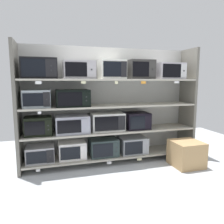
# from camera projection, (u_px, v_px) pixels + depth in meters

# --- Properties ---
(ground) EXTENTS (7.06, 6.00, 0.02)m
(ground) POSITION_uv_depth(u_px,v_px,m) (132.00, 187.00, 3.01)
(ground) COLOR #B2B7BC
(back_panel) EXTENTS (3.26, 0.04, 2.08)m
(back_panel) POSITION_uv_depth(u_px,v_px,m) (108.00, 104.00, 4.07)
(back_panel) COLOR #B2B2AD
(back_panel) RESTS_ON ground
(upright_left) EXTENTS (0.05, 0.51, 2.08)m
(upright_left) POSITION_uv_depth(u_px,v_px,m) (17.00, 108.00, 3.38)
(upright_left) COLOR #68645B
(upright_left) RESTS_ON ground
(upright_right) EXTENTS (0.05, 0.51, 2.08)m
(upright_right) POSITION_uv_depth(u_px,v_px,m) (187.00, 103.00, 4.25)
(upright_right) COLOR #68645B
(upright_right) RESTS_ON ground
(shelf_0) EXTENTS (3.06, 0.51, 0.03)m
(shelf_0) POSITION_uv_depth(u_px,v_px,m) (112.00, 155.00, 3.94)
(shelf_0) COLOR #ADA899
(shelf_0) RESTS_ON ground
(microwave_0) EXTENTS (0.45, 0.38, 0.26)m
(microwave_0) POSITION_uv_depth(u_px,v_px,m) (40.00, 154.00, 3.57)
(microwave_0) COLOR #9F9EA4
(microwave_0) RESTS_ON shelf_0
(microwave_1) EXTENTS (0.46, 0.35, 0.29)m
(microwave_1) POSITION_uv_depth(u_px,v_px,m) (72.00, 150.00, 3.72)
(microwave_1) COLOR silver
(microwave_1) RESTS_ON shelf_0
(microwave_2) EXTENTS (0.50, 0.42, 0.31)m
(microwave_2) POSITION_uv_depth(u_px,v_px,m) (103.00, 147.00, 3.87)
(microwave_2) COLOR #273434
(microwave_2) RESTS_ON shelf_0
(microwave_3) EXTENTS (0.49, 0.41, 0.29)m
(microwave_3) POSITION_uv_depth(u_px,v_px,m) (133.00, 145.00, 4.03)
(microwave_3) COLOR #969BA2
(microwave_3) RESTS_ON shelf_0
(price_tag_0) EXTENTS (0.06, 0.00, 0.04)m
(price_tag_0) POSITION_uv_depth(u_px,v_px,m) (38.00, 170.00, 3.35)
(price_tag_0) COLOR white
(price_tag_1) EXTENTS (0.08, 0.00, 0.04)m
(price_tag_1) POSITION_uv_depth(u_px,v_px,m) (109.00, 163.00, 3.67)
(price_tag_1) COLOR white
(price_tag_2) EXTENTS (0.09, 0.00, 0.04)m
(price_tag_2) POSITION_uv_depth(u_px,v_px,m) (139.00, 159.00, 3.82)
(price_tag_2) COLOR beige
(shelf_1) EXTENTS (3.06, 0.51, 0.03)m
(shelf_1) POSITION_uv_depth(u_px,v_px,m) (112.00, 131.00, 3.88)
(shelf_1) COLOR #ADA899
(microwave_4) EXTENTS (0.43, 0.38, 0.30)m
(microwave_4) POSITION_uv_depth(u_px,v_px,m) (38.00, 126.00, 3.50)
(microwave_4) COLOR black
(microwave_4) RESTS_ON shelf_1
(microwave_5) EXTENTS (0.56, 0.43, 0.30)m
(microwave_5) POSITION_uv_depth(u_px,v_px,m) (72.00, 124.00, 3.65)
(microwave_5) COLOR #9799A7
(microwave_5) RESTS_ON shelf_1
(microwave_6) EXTENTS (0.58, 0.35, 0.31)m
(microwave_6) POSITION_uv_depth(u_px,v_px,m) (107.00, 122.00, 3.83)
(microwave_6) COLOR white
(microwave_6) RESTS_ON shelf_1
(microwave_7) EXTENTS (0.43, 0.41, 0.30)m
(microwave_7) POSITION_uv_depth(u_px,v_px,m) (136.00, 121.00, 3.98)
(microwave_7) COLOR black
(microwave_7) RESTS_ON shelf_1
(shelf_2) EXTENTS (3.06, 0.51, 0.03)m
(shelf_2) POSITION_uv_depth(u_px,v_px,m) (112.00, 106.00, 3.81)
(shelf_2) COLOR #ADA899
(microwave_8) EXTENTS (0.42, 0.38, 0.28)m
(microwave_8) POSITION_uv_depth(u_px,v_px,m) (37.00, 99.00, 3.44)
(microwave_8) COLOR #99A7AE
(microwave_8) RESTS_ON shelf_2
(microwave_9) EXTENTS (0.55, 0.44, 0.28)m
(microwave_9) POSITION_uv_depth(u_px,v_px,m) (73.00, 98.00, 3.60)
(microwave_9) COLOR black
(microwave_9) RESTS_ON shelf_2
(price_tag_3) EXTENTS (0.05, 0.00, 0.04)m
(price_tag_3) POSITION_uv_depth(u_px,v_px,m) (39.00, 113.00, 3.23)
(price_tag_3) COLOR white
(shelf_3) EXTENTS (3.06, 0.51, 0.03)m
(shelf_3) POSITION_uv_depth(u_px,v_px,m) (112.00, 80.00, 3.75)
(shelf_3) COLOR #ADA899
(microwave_10) EXTENTS (0.54, 0.38, 0.32)m
(microwave_10) POSITION_uv_depth(u_px,v_px,m) (39.00, 68.00, 3.39)
(microwave_10) COLOR black
(microwave_10) RESTS_ON shelf_3
(microwave_11) EXTENTS (0.52, 0.41, 0.29)m
(microwave_11) POSITION_uv_depth(u_px,v_px,m) (79.00, 70.00, 3.56)
(microwave_11) COLOR #A5A2A7
(microwave_11) RESTS_ON shelf_3
(microwave_12) EXTENTS (0.43, 0.43, 0.32)m
(microwave_12) POSITION_uv_depth(u_px,v_px,m) (112.00, 70.00, 3.72)
(microwave_12) COLOR white
(microwave_12) RESTS_ON shelf_3
(microwave_13) EXTENTS (0.46, 0.38, 0.34)m
(microwave_13) POSITION_uv_depth(u_px,v_px,m) (140.00, 70.00, 3.86)
(microwave_13) COLOR #333130
(microwave_13) RESTS_ON shelf_3
(microwave_14) EXTENTS (0.51, 0.43, 0.30)m
(microwave_14) POSITION_uv_depth(u_px,v_px,m) (169.00, 71.00, 4.03)
(microwave_14) COLOR #B6B0B8
(microwave_14) RESTS_ON shelf_3
(price_tag_4) EXTENTS (0.09, 0.00, 0.04)m
(price_tag_4) POSITION_uv_depth(u_px,v_px,m) (38.00, 83.00, 3.17)
(price_tag_4) COLOR white
(price_tag_5) EXTENTS (0.07, 0.00, 0.04)m
(price_tag_5) POSITION_uv_depth(u_px,v_px,m) (83.00, 82.00, 3.36)
(price_tag_5) COLOR beige
(price_tag_6) EXTENTS (0.05, 0.00, 0.05)m
(price_tag_6) POSITION_uv_depth(u_px,v_px,m) (116.00, 83.00, 3.51)
(price_tag_6) COLOR beige
(price_tag_7) EXTENTS (0.09, 0.00, 0.05)m
(price_tag_7) POSITION_uv_depth(u_px,v_px,m) (143.00, 82.00, 3.64)
(price_tag_7) COLOR orange
(price_tag_8) EXTENTS (0.09, 0.00, 0.04)m
(price_tag_8) POSITION_uv_depth(u_px,v_px,m) (177.00, 82.00, 3.82)
(price_tag_8) COLOR white
(shipping_carton) EXTENTS (0.49, 0.49, 0.44)m
(shipping_carton) POSITION_uv_depth(u_px,v_px,m) (186.00, 154.00, 3.72)
(shipping_carton) COLOR tan
(shipping_carton) RESTS_ON ground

